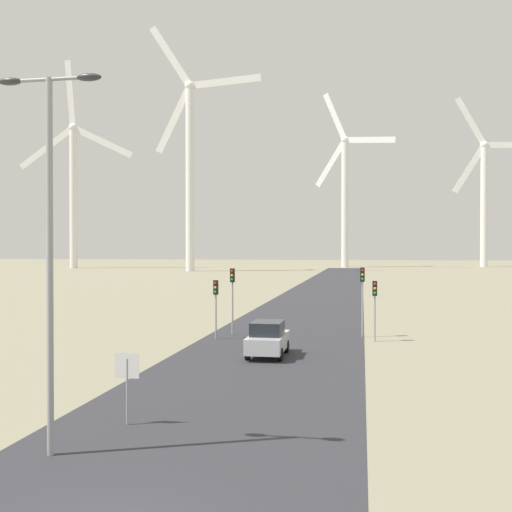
% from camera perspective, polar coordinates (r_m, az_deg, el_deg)
% --- Properties ---
extents(road_surface, '(10.00, 240.00, 0.01)m').
position_cam_1_polar(road_surface, '(58.96, 5.33, -4.78)').
color(road_surface, '#2D2D33').
rests_on(road_surface, ground).
extents(streetlamp, '(3.00, 0.32, 10.26)m').
position_cam_1_polar(streetlamp, '(17.10, -19.06, 3.30)').
color(streetlamp, '#93999E').
rests_on(streetlamp, ground).
extents(stop_sign_near, '(0.81, 0.07, 2.29)m').
position_cam_1_polar(stop_sign_near, '(19.79, -12.18, -11.00)').
color(stop_sign_near, '#93999E').
rests_on(stop_sign_near, ground).
extents(traffic_light_post_near_left, '(0.28, 0.34, 4.33)m').
position_cam_1_polar(traffic_light_post_near_left, '(39.07, -2.26, -2.90)').
color(traffic_light_post_near_left, '#93999E').
rests_on(traffic_light_post_near_left, ground).
extents(traffic_light_post_near_right, '(0.28, 0.34, 3.67)m').
position_cam_1_polar(traffic_light_post_near_right, '(36.90, 11.24, -3.85)').
color(traffic_light_post_near_right, '#93999E').
rests_on(traffic_light_post_near_right, ground).
extents(traffic_light_post_mid_left, '(0.28, 0.34, 3.66)m').
position_cam_1_polar(traffic_light_post_mid_left, '(37.31, -3.86, -3.80)').
color(traffic_light_post_mid_left, '#93999E').
rests_on(traffic_light_post_mid_left, ground).
extents(traffic_light_post_mid_right, '(0.28, 0.34, 4.42)m').
position_cam_1_polar(traffic_light_post_mid_right, '(38.53, 10.10, -2.87)').
color(traffic_light_post_mid_right, '#93999E').
rests_on(traffic_light_post_mid_right, ground).
extents(car_approaching, '(1.88, 4.10, 1.83)m').
position_cam_1_polar(car_approaching, '(31.48, 1.13, -7.88)').
color(car_approaching, '#B7BCC1').
rests_on(car_approaching, ground).
extents(wind_turbine_far_left, '(35.10, 2.60, 61.00)m').
position_cam_1_polar(wind_turbine_far_left, '(184.81, -17.00, 6.94)').
color(wind_turbine_far_left, white).
rests_on(wind_turbine_far_left, ground).
extents(wind_turbine_left, '(29.26, 2.60, 62.79)m').
position_cam_1_polar(wind_turbine_left, '(154.22, -6.31, 9.27)').
color(wind_turbine_left, white).
rests_on(wind_turbine_left, ground).
extents(wind_turbine_center, '(24.61, 12.35, 54.83)m').
position_cam_1_polar(wind_turbine_center, '(188.00, 8.47, 6.39)').
color(wind_turbine_center, white).
rests_on(wind_turbine_center, ground).
extents(wind_turbine_right, '(26.72, 2.60, 53.55)m').
position_cam_1_polar(wind_turbine_right, '(201.50, 20.90, 5.82)').
color(wind_turbine_right, white).
rests_on(wind_turbine_right, ground).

